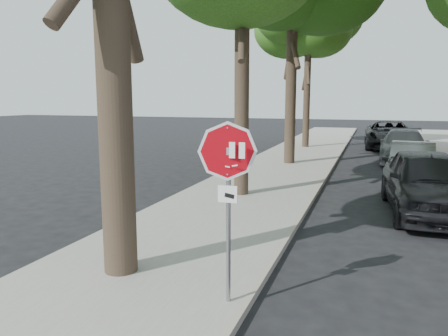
# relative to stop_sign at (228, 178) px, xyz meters

# --- Properties ---
(ground) EXTENTS (120.00, 120.00, 0.00)m
(ground) POSITION_rel_stop_sign_xyz_m (0.70, 0.03, -1.95)
(ground) COLOR black
(ground) RESTS_ON ground
(sidewalk_left) EXTENTS (4.00, 55.00, 0.12)m
(sidewalk_left) POSITION_rel_stop_sign_xyz_m (-1.80, 12.03, -1.89)
(sidewalk_left) COLOR gray
(sidewalk_left) RESTS_ON ground
(curb_left) EXTENTS (0.12, 55.00, 0.13)m
(curb_left) POSITION_rel_stop_sign_xyz_m (0.25, 12.03, -1.88)
(curb_left) COLOR #9E9384
(curb_left) RESTS_ON ground
(stop_sign) EXTENTS (0.76, 0.34, 2.61)m
(stop_sign) POSITION_rel_stop_sign_xyz_m (0.00, 0.00, 0.00)
(stop_sign) COLOR gray
(stop_sign) RESTS_ON sidewalk_left
(tree_far) EXTENTS (5.29, 4.91, 9.33)m
(tree_far) POSITION_rel_stop_sign_xyz_m (-2.02, 21.14, 5.26)
(tree_far) COLOR black
(tree_far) RESTS_ON sidewalk_left
(car_a) EXTENTS (2.39, 5.17, 1.71)m
(car_a) POSITION_rel_stop_sign_xyz_m (3.30, 6.77, -1.09)
(car_a) COLOR black
(car_a) RESTS_ON ground
(car_b) EXTENTS (1.87, 4.43, 1.42)m
(car_b) POSITION_rel_stop_sign_xyz_m (3.30, 11.74, -1.24)
(car_b) COLOR gray
(car_b) RESTS_ON ground
(car_c) EXTENTS (2.28, 5.37, 1.55)m
(car_c) POSITION_rel_stop_sign_xyz_m (3.30, 16.86, -1.18)
(car_c) COLOR #56575C
(car_c) RESTS_ON ground
(car_d) EXTENTS (2.95, 6.09, 1.67)m
(car_d) POSITION_rel_stop_sign_xyz_m (2.81, 22.83, -1.11)
(car_d) COLOR black
(car_d) RESTS_ON ground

